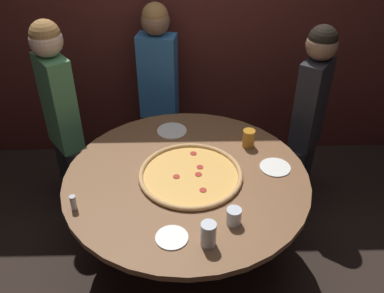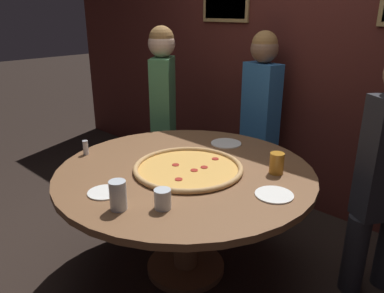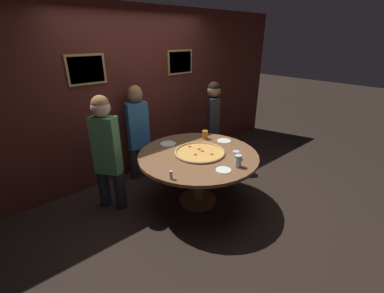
{
  "view_description": "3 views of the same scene",
  "coord_description": "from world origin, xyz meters",
  "px_view_note": "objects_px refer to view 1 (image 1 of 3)",
  "views": [
    {
      "loc": [
        -0.01,
        -2.12,
        2.48
      ],
      "look_at": [
        0.04,
        0.04,
        0.95
      ],
      "focal_mm": 40.0,
      "sensor_mm": 36.0,
      "label": 1
    },
    {
      "loc": [
        1.48,
        -1.5,
        1.66
      ],
      "look_at": [
        0.07,
        -0.02,
        0.91
      ],
      "focal_mm": 35.0,
      "sensor_mm": 36.0,
      "label": 2
    },
    {
      "loc": [
        -2.07,
        -2.24,
        2.16
      ],
      "look_at": [
        -0.04,
        0.08,
        0.83
      ],
      "focal_mm": 24.0,
      "sensor_mm": 36.0,
      "label": 3
    }
  ],
  "objects_px": {
    "diner_side_right": "(310,108)",
    "drink_cup_near_right": "(249,138)",
    "diner_far_left": "(60,107)",
    "drink_cup_far_left": "(234,216)",
    "drink_cup_far_right": "(208,234)",
    "diner_far_right": "(158,80)",
    "condiment_shaker": "(73,203)",
    "dining_table": "(187,192)",
    "white_plate_beside_cup": "(172,131)",
    "white_plate_near_front": "(275,167)",
    "white_plate_far_back": "(172,238)",
    "giant_pizza": "(191,175)"
  },
  "relations": [
    {
      "from": "white_plate_near_front",
      "to": "diner_far_right",
      "type": "xyz_separation_m",
      "value": [
        -0.81,
        1.07,
        0.11
      ]
    },
    {
      "from": "white_plate_far_back",
      "to": "white_plate_near_front",
      "type": "height_order",
      "value": "same"
    },
    {
      "from": "white_plate_near_front",
      "to": "diner_far_left",
      "type": "relative_size",
      "value": 0.13
    },
    {
      "from": "dining_table",
      "to": "diner_side_right",
      "type": "bearing_deg",
      "value": 35.17
    },
    {
      "from": "diner_side_right",
      "to": "white_plate_near_front",
      "type": "bearing_deg",
      "value": 3.61
    },
    {
      "from": "white_plate_near_front",
      "to": "drink_cup_far_left",
      "type": "bearing_deg",
      "value": -123.42
    },
    {
      "from": "white_plate_far_back",
      "to": "diner_side_right",
      "type": "distance_m",
      "value": 1.58
    },
    {
      "from": "giant_pizza",
      "to": "diner_far_right",
      "type": "distance_m",
      "value": 1.17
    },
    {
      "from": "drink_cup_near_right",
      "to": "white_plate_near_front",
      "type": "xyz_separation_m",
      "value": [
        0.15,
        -0.25,
        -0.06
      ]
    },
    {
      "from": "drink_cup_near_right",
      "to": "white_plate_far_back",
      "type": "relative_size",
      "value": 0.71
    },
    {
      "from": "drink_cup_far_left",
      "to": "white_plate_near_front",
      "type": "xyz_separation_m",
      "value": [
        0.33,
        0.49,
        -0.05
      ]
    },
    {
      "from": "diner_far_left",
      "to": "diner_far_right",
      "type": "bearing_deg",
      "value": -93.34
    },
    {
      "from": "giant_pizza",
      "to": "diner_far_right",
      "type": "xyz_separation_m",
      "value": [
        -0.25,
        1.14,
        0.1
      ]
    },
    {
      "from": "giant_pizza",
      "to": "drink_cup_far_right",
      "type": "height_order",
      "value": "drink_cup_far_right"
    },
    {
      "from": "drink_cup_far_right",
      "to": "white_plate_far_back",
      "type": "xyz_separation_m",
      "value": [
        -0.19,
        0.05,
        -0.07
      ]
    },
    {
      "from": "diner_far_left",
      "to": "diner_side_right",
      "type": "xyz_separation_m",
      "value": [
        1.89,
        -0.01,
        -0.03
      ]
    },
    {
      "from": "giant_pizza",
      "to": "white_plate_near_front",
      "type": "relative_size",
      "value": 3.3
    },
    {
      "from": "diner_side_right",
      "to": "drink_cup_far_left",
      "type": "bearing_deg",
      "value": 2.76
    },
    {
      "from": "condiment_shaker",
      "to": "diner_side_right",
      "type": "bearing_deg",
      "value": 30.72
    },
    {
      "from": "white_plate_beside_cup",
      "to": "giant_pizza",
      "type": "bearing_deg",
      "value": -76.38
    },
    {
      "from": "drink_cup_far_left",
      "to": "drink_cup_near_right",
      "type": "bearing_deg",
      "value": 76.47
    },
    {
      "from": "condiment_shaker",
      "to": "dining_table",
      "type": "bearing_deg",
      "value": 23.48
    },
    {
      "from": "drink_cup_near_right",
      "to": "condiment_shaker",
      "type": "distance_m",
      "value": 1.26
    },
    {
      "from": "diner_side_right",
      "to": "drink_cup_near_right",
      "type": "bearing_deg",
      "value": -21.14
    },
    {
      "from": "diner_side_right",
      "to": "condiment_shaker",
      "type": "bearing_deg",
      "value": -24.11
    },
    {
      "from": "drink_cup_far_right",
      "to": "diner_far_right",
      "type": "relative_size",
      "value": 0.1
    },
    {
      "from": "white_plate_far_back",
      "to": "diner_side_right",
      "type": "height_order",
      "value": "diner_side_right"
    },
    {
      "from": "giant_pizza",
      "to": "drink_cup_far_left",
      "type": "relative_size",
      "value": 6.66
    },
    {
      "from": "diner_far_left",
      "to": "white_plate_near_front",
      "type": "bearing_deg",
      "value": -147.58
    },
    {
      "from": "drink_cup_near_right",
      "to": "giant_pizza",
      "type": "bearing_deg",
      "value": -141.45
    },
    {
      "from": "white_plate_beside_cup",
      "to": "condiment_shaker",
      "type": "distance_m",
      "value": 0.99
    },
    {
      "from": "white_plate_far_back",
      "to": "drink_cup_far_right",
      "type": "bearing_deg",
      "value": -13.87
    },
    {
      "from": "drink_cup_near_right",
      "to": "condiment_shaker",
      "type": "xyz_separation_m",
      "value": [
        -1.1,
        -0.61,
        -0.01
      ]
    },
    {
      "from": "giant_pizza",
      "to": "white_plate_far_back",
      "type": "relative_size",
      "value": 3.71
    },
    {
      "from": "diner_side_right",
      "to": "dining_table",
      "type": "bearing_deg",
      "value": -19.66
    },
    {
      "from": "diner_far_left",
      "to": "drink_cup_far_left",
      "type": "bearing_deg",
      "value": -168.41
    },
    {
      "from": "diner_far_right",
      "to": "diner_far_left",
      "type": "distance_m",
      "value": 0.85
    },
    {
      "from": "dining_table",
      "to": "giant_pizza",
      "type": "relative_size",
      "value": 2.35
    },
    {
      "from": "white_plate_far_back",
      "to": "white_plate_near_front",
      "type": "xyz_separation_m",
      "value": [
        0.67,
        0.6,
        0.0
      ]
    },
    {
      "from": "white_plate_beside_cup",
      "to": "condiment_shaker",
      "type": "xyz_separation_m",
      "value": [
        -0.56,
        -0.81,
        0.05
      ]
    },
    {
      "from": "giant_pizza",
      "to": "diner_far_left",
      "type": "bearing_deg",
      "value": 144.88
    },
    {
      "from": "dining_table",
      "to": "white_plate_beside_cup",
      "type": "bearing_deg",
      "value": 100.84
    },
    {
      "from": "condiment_shaker",
      "to": "diner_far_right",
      "type": "distance_m",
      "value": 1.49
    },
    {
      "from": "diner_far_right",
      "to": "diner_side_right",
      "type": "height_order",
      "value": "diner_far_right"
    },
    {
      "from": "condiment_shaker",
      "to": "diner_side_right",
      "type": "distance_m",
      "value": 1.87
    },
    {
      "from": "drink_cup_near_right",
      "to": "white_plate_beside_cup",
      "type": "bearing_deg",
      "value": 159.62
    },
    {
      "from": "diner_far_right",
      "to": "diner_far_left",
      "type": "xyz_separation_m",
      "value": [
        -0.72,
        -0.46,
        0.02
      ]
    },
    {
      "from": "drink_cup_near_right",
      "to": "diner_far_right",
      "type": "xyz_separation_m",
      "value": [
        -0.66,
        0.81,
        0.05
      ]
    },
    {
      "from": "dining_table",
      "to": "diner_far_right",
      "type": "relative_size",
      "value": 1.05
    },
    {
      "from": "white_plate_near_front",
      "to": "condiment_shaker",
      "type": "distance_m",
      "value": 1.29
    }
  ]
}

